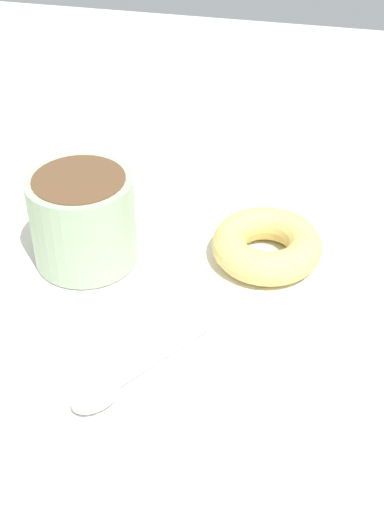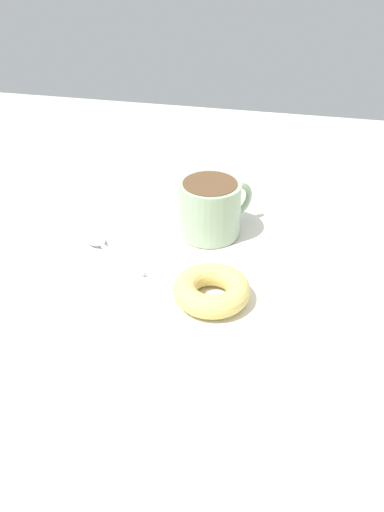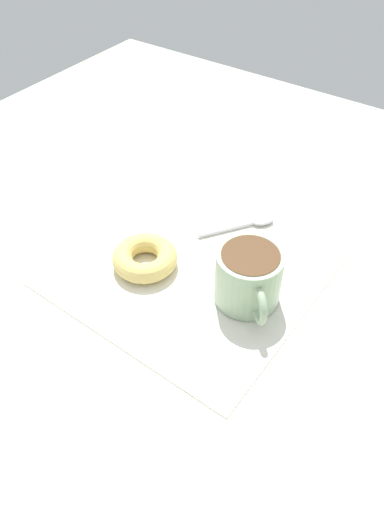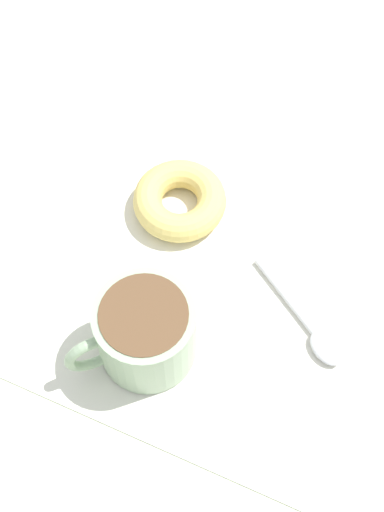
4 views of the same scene
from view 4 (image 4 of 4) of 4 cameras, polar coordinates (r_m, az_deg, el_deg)
ground_plane at (r=68.85cm, az=1.03°, el=0.02°), size 120.00×120.00×2.00cm
napkin at (r=66.99cm, az=-0.00°, el=-0.86°), size 34.22×34.22×0.30cm
coffee_cup at (r=59.97cm, az=-3.87°, el=-6.11°), size 9.61×9.66×7.61cm
donut at (r=68.85cm, az=-0.99°, el=4.47°), size 9.02×9.02×2.80cm
spoon at (r=64.52cm, az=9.83°, el=-6.17°), size 10.93×8.29×0.90cm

